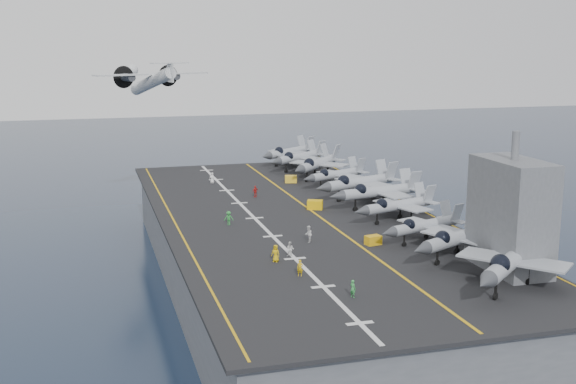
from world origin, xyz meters
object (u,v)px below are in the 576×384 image
object	(u,v)px
island_superstructure	(512,202)
fighter_jet_0	(511,259)
transport_plane	(153,81)
tow_cart_a	(373,240)

from	to	relation	value
island_superstructure	fighter_jet_0	xyz separation A→B (m)	(-2.92, -4.95, -4.67)
fighter_jet_0	transport_plane	world-z (taller)	transport_plane
fighter_jet_0	transport_plane	size ratio (longest dim) A/B	0.67
transport_plane	island_superstructure	bearing A→B (deg)	-70.78
tow_cart_a	island_superstructure	bearing A→B (deg)	-51.81
fighter_jet_0	transport_plane	bearing A→B (deg)	106.51
island_superstructure	transport_plane	bearing A→B (deg)	109.22
island_superstructure	transport_plane	distance (m)	89.38
tow_cart_a	transport_plane	xyz separation A→B (m)	(-19.04, 70.97, 15.78)
island_superstructure	tow_cart_a	bearing A→B (deg)	128.19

